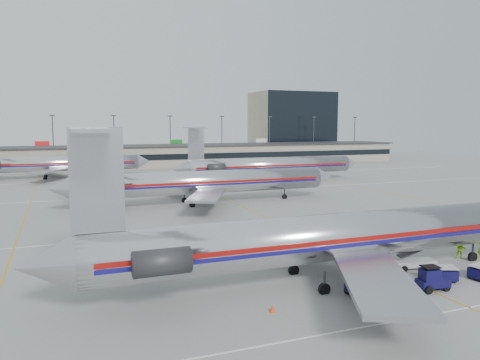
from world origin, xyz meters
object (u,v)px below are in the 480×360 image
belt_loader (414,261)px  jet_foreground (331,237)px  jet_second_row (200,182)px  tug_center (431,279)px

belt_loader → jet_foreground: bearing=-169.1°
jet_second_row → belt_loader: bearing=-78.4°
jet_second_row → belt_loader: (7.86, -38.14, -2.82)m
belt_loader → tug_center: bearing=-108.8°
jet_second_row → tug_center: (5.20, -42.97, -2.59)m
jet_second_row → tug_center: 43.36m
jet_foreground → jet_second_row: size_ratio=1.02×
jet_second_row → belt_loader: jet_second_row is taller
tug_center → belt_loader: bearing=69.4°
jet_foreground → tug_center: size_ratio=18.87×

